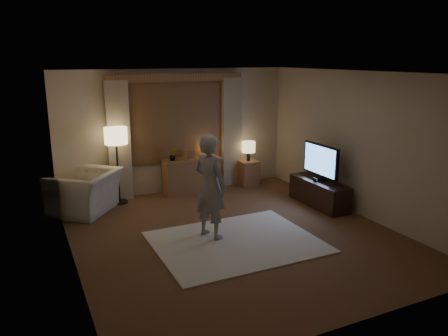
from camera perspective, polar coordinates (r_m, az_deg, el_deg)
room at (r=7.27m, az=-0.31°, el=2.44°), size 5.04×5.54×2.64m
rug at (r=6.95m, az=1.58°, el=-9.64°), size 2.50×2.00×0.02m
sideboard at (r=9.37m, az=-4.26°, el=-1.07°), size 1.20×0.40×0.70m
picture_frame at (r=9.26m, az=-4.31°, el=1.62°), size 0.16×0.02×0.20m
plant at (r=9.12m, az=-6.66°, el=1.68°), size 0.17×0.13×0.30m
table_lamp_sideboard at (r=9.39m, az=-2.05°, el=2.43°), size 0.22×0.22×0.30m
floor_lamp at (r=8.69m, az=-13.92°, el=3.58°), size 0.44×0.44×1.52m
armchair at (r=8.53m, az=-17.65°, el=-3.03°), size 1.55×1.58×0.77m
side_table at (r=9.90m, az=3.18°, el=-0.64°), size 0.40×0.40×0.56m
table_lamp_side at (r=9.76m, az=3.23°, el=2.70°), size 0.30×0.30×0.44m
tv_stand at (r=8.73m, az=12.30°, el=-3.21°), size 0.45×1.40×0.50m
tv at (r=8.56m, az=12.52°, el=0.90°), size 0.24×0.99×0.71m
person at (r=6.85m, az=-1.81°, el=-2.45°), size 0.62×0.72×1.67m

